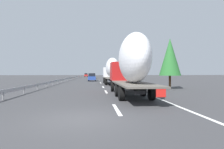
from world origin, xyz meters
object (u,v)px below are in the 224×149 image
Objects in this scene: car_red_compact at (86,75)px; road_sign at (114,73)px; truck_lead at (112,70)px; car_blue_sedan at (92,77)px; car_black_suv at (92,76)px; truck_trailing at (131,64)px.

road_sign reaches higher than car_red_compact.
truck_lead reaches higher than road_sign.
truck_lead is 24.93m from road_sign.
road_sign reaches higher than car_blue_sedan.
car_black_suv is at bearing 6.55° from truck_lead.
car_black_suv is at bearing 0.41° from car_blue_sedan.
truck_trailing is 2.80× the size of car_red_compact.
truck_trailing is at bearing -173.28° from car_blue_sedan.
truck_trailing is 2.55× the size of car_blue_sedan.
car_black_suv is 19.73m from car_blue_sedan.
road_sign is (-8.15, -6.88, 1.12)m from car_black_suv.
truck_lead reaches higher than car_red_compact.
road_sign is at bearing -30.19° from car_blue_sedan.
car_blue_sedan is at bearing -179.59° from car_black_suv.
truck_trailing is at bearing -174.93° from car_red_compact.
car_black_suv is (32.88, 3.78, -1.58)m from truck_lead.
truck_trailing is 31.13m from car_blue_sedan.
truck_lead is at bearing 172.86° from road_sign.
road_sign is (-41.10, -10.51, 1.13)m from car_red_compact.
car_red_compact is 0.91× the size of car_blue_sedan.
car_black_suv is 10.72m from road_sign.
road_sign is at bearing -165.65° from car_red_compact.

